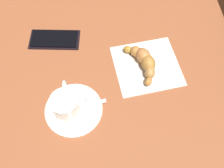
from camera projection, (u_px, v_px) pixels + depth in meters
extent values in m
plane|color=brown|center=(108.00, 88.00, 0.64)|extent=(1.80, 1.80, 0.00)
cylinder|color=white|center=(74.00, 109.00, 0.61)|extent=(0.14, 0.14, 0.01)
cylinder|color=white|center=(65.00, 105.00, 0.58)|extent=(0.06, 0.06, 0.05)
cylinder|color=black|center=(64.00, 103.00, 0.57)|extent=(0.05, 0.05, 0.00)
torus|color=white|center=(65.00, 89.00, 0.59)|extent=(0.01, 0.04, 0.04)
cube|color=silver|center=(87.00, 105.00, 0.60)|extent=(0.09, 0.02, 0.00)
ellipsoid|color=silver|center=(62.00, 111.00, 0.59)|extent=(0.03, 0.02, 0.01)
cube|color=white|center=(74.00, 95.00, 0.62)|extent=(0.07, 0.04, 0.01)
cube|color=silver|center=(147.00, 66.00, 0.67)|extent=(0.17, 0.16, 0.00)
ellipsoid|color=#AC6F32|center=(148.00, 82.00, 0.63)|extent=(0.03, 0.03, 0.02)
ellipsoid|color=#AA7940|center=(150.00, 72.00, 0.64)|extent=(0.03, 0.04, 0.03)
ellipsoid|color=#A77433|center=(148.00, 63.00, 0.64)|extent=(0.04, 0.05, 0.04)
ellipsoid|color=#B6723B|center=(143.00, 56.00, 0.65)|extent=(0.05, 0.06, 0.04)
ellipsoid|color=#AC7336|center=(136.00, 52.00, 0.67)|extent=(0.04, 0.04, 0.03)
ellipsoid|color=#A77A2B|center=(128.00, 50.00, 0.68)|extent=(0.03, 0.03, 0.02)
cube|color=black|center=(55.00, 39.00, 0.71)|extent=(0.15, 0.09, 0.01)
cube|color=black|center=(54.00, 38.00, 0.70)|extent=(0.14, 0.08, 0.00)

